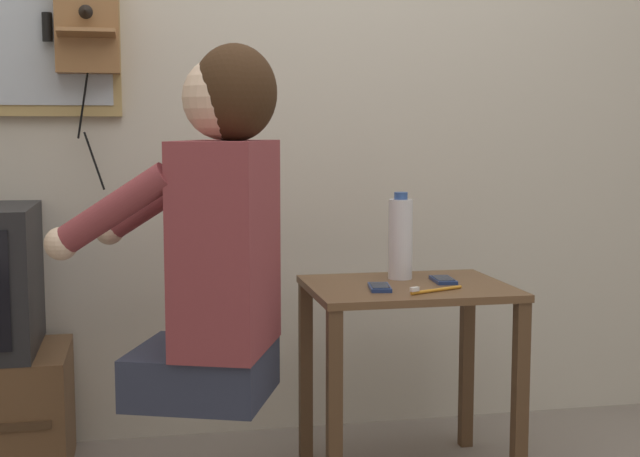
# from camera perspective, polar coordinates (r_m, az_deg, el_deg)

# --- Properties ---
(wall_back) EXTENTS (6.80, 0.05, 2.55)m
(wall_back) POSITION_cam_1_polar(r_m,az_deg,el_deg) (3.11, -3.15, 10.27)
(wall_back) COLOR beige
(wall_back) RESTS_ON ground_plane
(side_table) EXTENTS (0.60, 0.48, 0.60)m
(side_table) POSITION_cam_1_polar(r_m,az_deg,el_deg) (2.72, 5.62, -6.11)
(side_table) COLOR brown
(side_table) RESTS_ON ground_plane
(person) EXTENTS (0.64, 0.55, 0.96)m
(person) POSITION_cam_1_polar(r_m,az_deg,el_deg) (2.41, -6.63, -0.07)
(person) COLOR #2D3347
(person) RESTS_ON ground_plane
(wall_phone_antique) EXTENTS (0.24, 0.18, 0.74)m
(wall_phone_antique) POSITION_cam_1_polar(r_m,az_deg,el_deg) (3.01, -14.71, 12.69)
(wall_phone_antique) COLOR olive
(wall_mirror) EXTENTS (0.44, 0.03, 0.71)m
(wall_mirror) POSITION_cam_1_polar(r_m,az_deg,el_deg) (3.07, -16.97, 13.57)
(wall_mirror) COLOR tan
(cell_phone_held) EXTENTS (0.08, 0.13, 0.01)m
(cell_phone_held) POSITION_cam_1_polar(r_m,az_deg,el_deg) (2.61, 3.84, -3.77)
(cell_phone_held) COLOR navy
(cell_phone_held) RESTS_ON side_table
(cell_phone_spare) EXTENTS (0.07, 0.13, 0.01)m
(cell_phone_spare) POSITION_cam_1_polar(r_m,az_deg,el_deg) (2.76, 7.89, -3.27)
(cell_phone_spare) COLOR navy
(cell_phone_spare) RESTS_ON side_table
(water_bottle) EXTENTS (0.08, 0.08, 0.27)m
(water_bottle) POSITION_cam_1_polar(r_m,az_deg,el_deg) (2.78, 5.17, -0.61)
(water_bottle) COLOR silver
(water_bottle) RESTS_ON side_table
(toothbrush) EXTENTS (0.18, 0.08, 0.02)m
(toothbrush) POSITION_cam_1_polar(r_m,az_deg,el_deg) (2.58, 7.24, -3.92)
(toothbrush) COLOR orange
(toothbrush) RESTS_ON side_table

